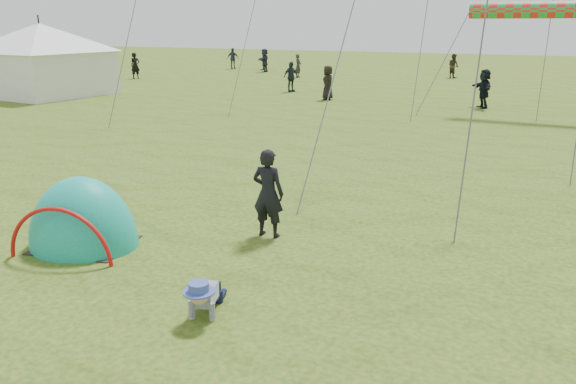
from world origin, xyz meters
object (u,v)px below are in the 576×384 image
at_px(crawling_toddler, 204,295).
at_px(standing_adult, 268,193).
at_px(event_marquee, 43,57).
at_px(popup_tent, 85,245).

bearing_deg(crawling_toddler, standing_adult, 83.86).
height_order(crawling_toddler, event_marquee, event_marquee).
bearing_deg(crawling_toddler, popup_tent, 143.65).
distance_m(standing_adult, event_marquee, 24.16).
xyz_separation_m(crawling_toddler, popup_tent, (-3.21, 1.10, -0.28)).
relative_size(popup_tent, standing_adult, 1.52).
bearing_deg(event_marquee, standing_adult, -29.27).
height_order(crawling_toddler, standing_adult, standing_adult).
bearing_deg(standing_adult, event_marquee, -35.14).
relative_size(crawling_toddler, standing_adult, 0.47).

